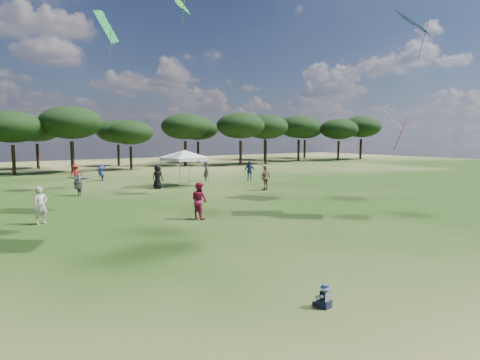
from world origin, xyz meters
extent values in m
plane|color=#294815|center=(0.00, 0.00, 0.00)|extent=(140.00, 140.00, 0.00)
cylinder|color=black|center=(-2.58, 44.63, 1.61)|extent=(0.37, 0.37, 3.21)
ellipsoid|color=black|center=(-2.58, 44.63, 5.14)|extent=(6.24, 6.24, 3.36)
cylinder|color=black|center=(3.26, 44.18, 1.78)|extent=(0.41, 0.41, 3.56)
ellipsoid|color=black|center=(3.26, 44.18, 5.69)|extent=(6.91, 6.91, 3.73)
cylinder|color=black|center=(10.19, 44.51, 1.44)|extent=(0.33, 0.33, 2.88)
ellipsoid|color=black|center=(10.19, 44.51, 4.61)|extent=(5.60, 5.60, 3.02)
cylinder|color=black|center=(18.96, 46.98, 1.72)|extent=(0.39, 0.39, 3.44)
ellipsoid|color=black|center=(18.96, 46.98, 5.51)|extent=(6.69, 6.69, 3.60)
cylinder|color=black|center=(25.77, 43.05, 1.77)|extent=(0.40, 0.40, 3.53)
ellipsoid|color=black|center=(25.77, 43.05, 5.65)|extent=(6.86, 6.86, 3.70)
cylinder|color=black|center=(30.65, 43.46, 1.73)|extent=(0.40, 0.40, 3.47)
ellipsoid|color=black|center=(30.65, 43.46, 5.55)|extent=(6.74, 6.74, 3.63)
cylinder|color=black|center=(39.22, 45.46, 1.79)|extent=(0.41, 0.41, 3.57)
ellipsoid|color=black|center=(39.22, 45.46, 5.72)|extent=(6.94, 6.94, 3.74)
cylinder|color=black|center=(46.34, 43.12, 1.68)|extent=(0.38, 0.38, 3.35)
ellipsoid|color=black|center=(46.34, 43.12, 5.37)|extent=(6.51, 6.51, 3.51)
cylinder|color=black|center=(52.84, 43.62, 1.83)|extent=(0.42, 0.42, 3.66)
ellipsoid|color=black|center=(52.84, 43.62, 5.85)|extent=(7.10, 7.10, 3.83)
cylinder|color=black|center=(0.83, 52.52, 1.60)|extent=(0.37, 0.37, 3.20)
ellipsoid|color=black|center=(0.83, 52.52, 5.12)|extent=(6.21, 6.21, 3.35)
cylinder|color=black|center=(10.82, 51.34, 1.50)|extent=(0.34, 0.34, 2.99)
ellipsoid|color=black|center=(10.82, 51.34, 4.79)|extent=(5.81, 5.81, 3.13)
cylinder|color=black|center=(23.62, 51.75, 1.66)|extent=(0.38, 0.38, 3.31)
ellipsoid|color=black|center=(23.62, 51.75, 5.30)|extent=(6.43, 6.43, 3.47)
cylinder|color=black|center=(37.30, 52.12, 1.82)|extent=(0.42, 0.42, 3.64)
ellipsoid|color=black|center=(37.30, 52.12, 5.82)|extent=(7.06, 7.06, 3.81)
cylinder|color=black|center=(46.40, 51.51, 1.73)|extent=(0.40, 0.40, 3.46)
ellipsoid|color=black|center=(46.40, 51.51, 5.53)|extent=(6.72, 6.72, 3.62)
cylinder|color=gray|center=(7.01, 24.37, 1.15)|extent=(0.06, 0.06, 2.30)
cylinder|color=gray|center=(9.80, 24.70, 1.15)|extent=(0.06, 0.06, 2.30)
cylinder|color=gray|center=(6.67, 27.16, 1.15)|extent=(0.06, 0.06, 2.30)
cylinder|color=gray|center=(9.47, 27.50, 1.15)|extent=(0.06, 0.06, 2.30)
cube|color=white|center=(8.24, 25.93, 2.25)|extent=(3.30, 3.30, 0.25)
pyramid|color=white|center=(8.24, 25.93, 2.97)|extent=(6.01, 6.01, 0.60)
cube|color=#161B33|center=(0.08, 2.27, 0.09)|extent=(0.28, 0.28, 0.19)
cube|color=#161B33|center=(-0.03, 2.44, 0.05)|extent=(0.12, 0.23, 0.10)
cube|color=#161B33|center=(0.14, 2.46, 0.05)|extent=(0.12, 0.23, 0.10)
cube|color=white|center=(0.08, 2.27, 0.30)|extent=(0.25, 0.20, 0.25)
cylinder|color=white|center=(-0.08, 2.32, 0.30)|extent=(0.11, 0.24, 0.15)
cylinder|color=white|center=(0.22, 2.36, 0.30)|extent=(0.11, 0.24, 0.15)
sphere|color=#E0B293|center=(0.08, 2.27, 0.47)|extent=(0.17, 0.17, 0.17)
cone|color=#4A6AAD|center=(0.08, 2.27, 0.51)|extent=(0.28, 0.28, 0.03)
cylinder|color=#4A6AAD|center=(0.08, 2.27, 0.55)|extent=(0.18, 0.18, 0.07)
imported|color=#323137|center=(11.49, 28.02, 0.92)|extent=(0.61, 0.77, 1.84)
imported|color=black|center=(5.61, 25.44, 0.95)|extent=(1.04, 1.10, 1.90)
imported|color=#AE221D|center=(1.13, 33.02, 0.85)|extent=(1.13, 0.68, 1.70)
imported|color=#A61B44|center=(2.67, 13.27, 0.93)|extent=(0.90, 1.05, 1.87)
imported|color=beige|center=(-4.08, 16.40, 0.89)|extent=(0.74, 0.59, 1.79)
imported|color=#525157|center=(-0.48, 24.92, 0.79)|extent=(1.66, 1.81, 1.58)
imported|color=#977352|center=(12.03, 19.80, 0.96)|extent=(1.21, 0.76, 1.92)
imported|color=navy|center=(14.94, 25.90, 0.91)|extent=(1.15, 0.91, 1.83)
imported|color=navy|center=(3.52, 33.65, 0.79)|extent=(1.45, 1.95, 1.58)
plane|color=#1838B7|center=(17.47, 11.49, 11.40)|extent=(2.84, 2.66, 1.89)
plane|color=green|center=(6.70, 23.32, 13.82)|extent=(1.86, 1.95, 1.76)
plane|color=#1B8734|center=(2.76, 27.97, 12.55)|extent=(2.72, 2.10, 2.99)
plane|color=#BA2E92|center=(10.98, 8.29, 5.08)|extent=(2.37, 2.05, 1.58)
camera|label=1|loc=(-6.90, -4.22, 4.13)|focal=30.00mm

